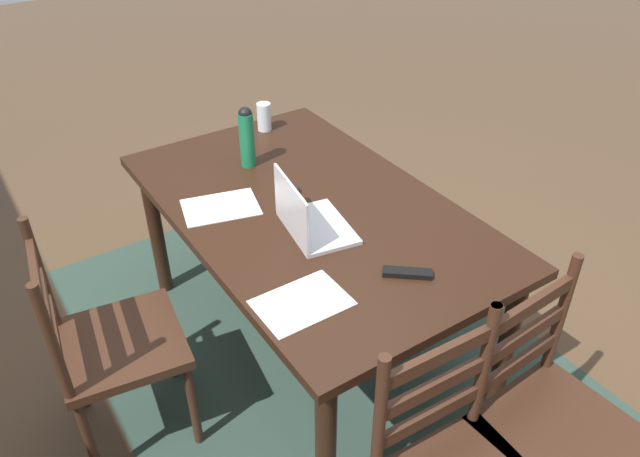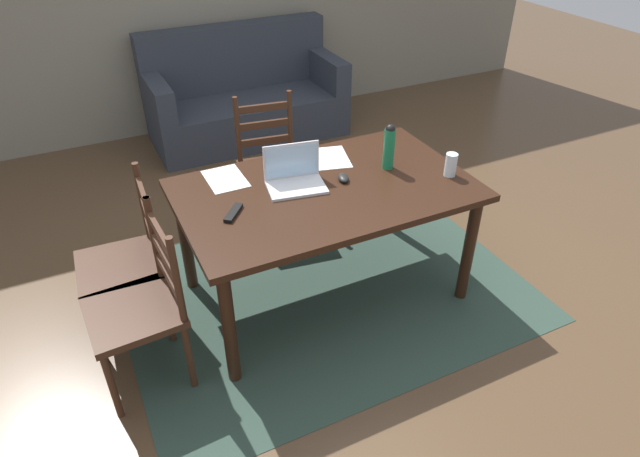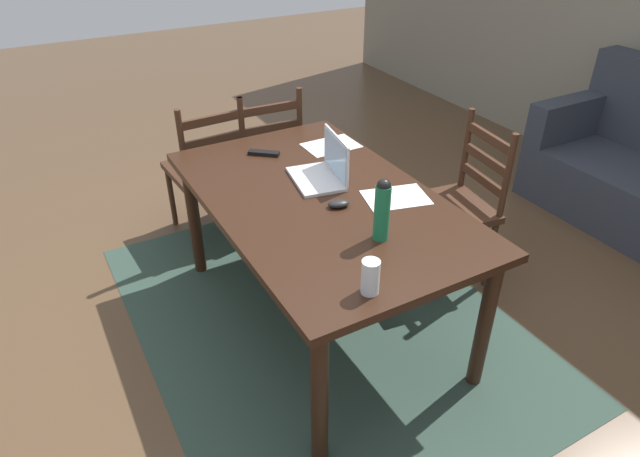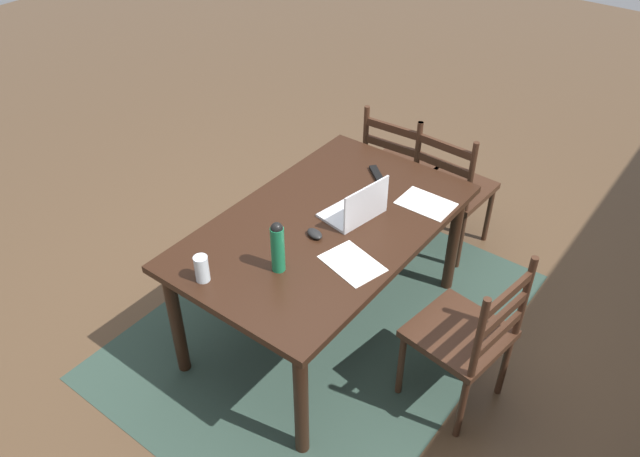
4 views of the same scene
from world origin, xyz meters
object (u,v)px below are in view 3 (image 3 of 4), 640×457
at_px(chair_left_near, 207,170).
at_px(drinking_glass, 370,277).
at_px(laptop, 325,169).
at_px(tv_remote, 264,153).
at_px(chair_far_head, 455,206).
at_px(dining_table, 320,212).
at_px(computer_mouse, 339,204).
at_px(water_bottle, 382,209).
at_px(chair_left_far, 264,157).

relative_size(chair_left_near, drinking_glass, 6.92).
height_order(laptop, tv_remote, laptop).
distance_m(chair_far_head, laptop, 0.86).
relative_size(dining_table, computer_mouse, 16.50).
height_order(water_bottle, drinking_glass, water_bottle).
distance_m(chair_left_near, chair_left_far, 0.40).
relative_size(laptop, water_bottle, 1.28).
relative_size(water_bottle, drinking_glass, 2.02).
bearing_deg(chair_left_far, laptop, -5.47).
bearing_deg(computer_mouse, chair_left_near, -154.10).
height_order(computer_mouse, tv_remote, computer_mouse).
relative_size(laptop, tv_remote, 2.08).
distance_m(dining_table, computer_mouse, 0.17).
relative_size(chair_far_head, water_bottle, 3.43).
relative_size(drinking_glass, tv_remote, 0.81).
relative_size(chair_left_near, chair_left_far, 1.00).
xyz_separation_m(chair_left_far, drinking_glass, (1.82, -0.39, 0.37)).
bearing_deg(dining_table, laptop, 143.81).
height_order(chair_left_near, water_bottle, water_bottle).
height_order(chair_far_head, water_bottle, water_bottle).
bearing_deg(chair_left_near, chair_far_head, 43.72).
bearing_deg(computer_mouse, chair_far_head, 113.78).
relative_size(chair_left_far, water_bottle, 3.43).
bearing_deg(laptop, tv_remote, -160.30).
xyz_separation_m(laptop, computer_mouse, (0.27, -0.08, -0.04)).
height_order(water_bottle, tv_remote, water_bottle).
bearing_deg(chair_left_far, chair_far_head, 31.04).
height_order(chair_far_head, tv_remote, chair_far_head).
bearing_deg(chair_left_far, computer_mouse, -7.99).
relative_size(laptop, computer_mouse, 3.54).
bearing_deg(chair_far_head, computer_mouse, -81.93).
height_order(chair_left_near, chair_far_head, same).
xyz_separation_m(chair_far_head, tv_remote, (-0.56, -0.91, 0.31)).
height_order(chair_left_near, drinking_glass, chair_left_near).
xyz_separation_m(water_bottle, computer_mouse, (-0.31, -0.02, -0.13)).
bearing_deg(laptop, chair_left_near, -162.58).
distance_m(dining_table, chair_left_far, 1.15).
bearing_deg(laptop, chair_far_head, 78.89).
bearing_deg(water_bottle, drinking_glass, -40.63).
bearing_deg(tv_remote, chair_left_far, 16.64).
relative_size(chair_left_far, drinking_glass, 6.92).
xyz_separation_m(dining_table, tv_remote, (-0.56, -0.04, 0.10)).
bearing_deg(chair_left_far, chair_left_near, -90.00).
bearing_deg(laptop, dining_table, -36.19).
bearing_deg(dining_table, chair_left_far, 169.88).
height_order(chair_left_far, laptop, laptop).
bearing_deg(tv_remote, chair_left_near, 55.61).
distance_m(chair_left_far, drinking_glass, 1.90).
distance_m(water_bottle, computer_mouse, 0.33).
xyz_separation_m(dining_table, water_bottle, (0.43, 0.04, 0.23)).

